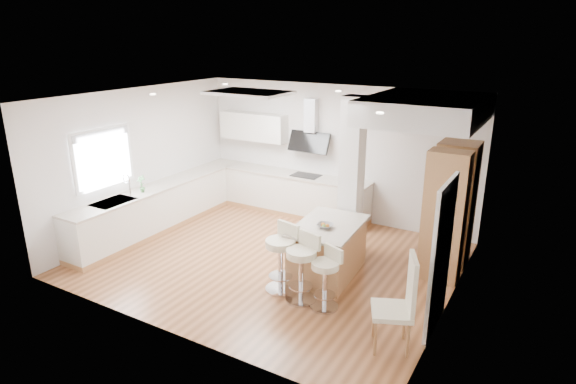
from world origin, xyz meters
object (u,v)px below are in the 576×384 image
Objects in this scene: bar_stool_b at (302,264)px; bar_stool_c at (326,275)px; peninsula at (328,249)px; bar_stool_a at (282,254)px; dining_chair at (402,300)px.

bar_stool_c is at bearing 14.48° from bar_stool_b.
peninsula is 0.91m from bar_stool_a.
bar_stool_c is at bearing -69.70° from peninsula.
bar_stool_a is at bearing -165.31° from bar_stool_c.
bar_stool_a is 0.85× the size of dining_chair.
bar_stool_a reaches higher than bar_stool_c.
bar_stool_c is at bearing 4.49° from bar_stool_a.
bar_stool_a reaches higher than bar_stool_b.
dining_chair is at bearing -1.04° from bar_stool_a.
bar_stool_c is (0.80, -0.12, -0.08)m from bar_stool_a.
bar_stool_b is at bearing -1.55° from bar_stool_a.
bar_stool_a is 0.43m from bar_stool_b.
bar_stool_a is at bearing -178.23° from bar_stool_b.
bar_stool_b is 0.39m from bar_stool_c.
dining_chair is at bearing 2.42° from bar_stool_b.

